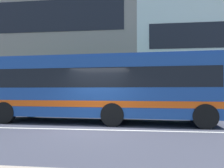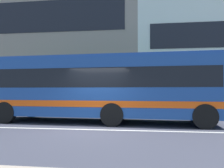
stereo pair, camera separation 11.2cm
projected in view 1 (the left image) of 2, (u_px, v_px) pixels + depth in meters
ground_plane at (93, 130)px, 8.70m from camera, size 160.00×160.00×0.00m
lane_centre_line at (93, 130)px, 8.70m from camera, size 60.00×0.16×0.01m
hedge_row_far at (78, 108)px, 14.46m from camera, size 18.71×1.10×0.81m
apartment_block_left at (17, 42)px, 23.79m from camera, size 25.63×9.19×13.38m
transit_bus at (103, 86)px, 10.86m from camera, size 10.97×3.15×3.16m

